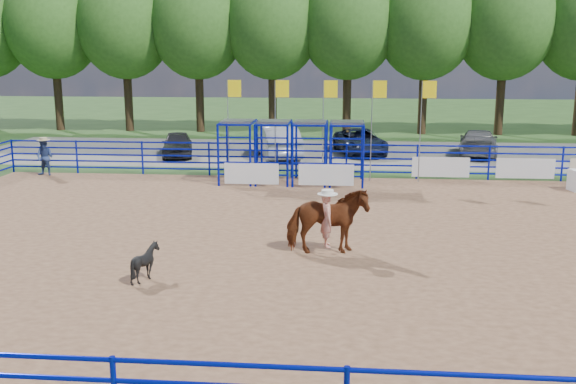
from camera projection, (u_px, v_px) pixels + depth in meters
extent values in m
plane|color=#2F5120|center=(346.00, 246.00, 17.99)|extent=(120.00, 120.00, 0.00)
cube|color=#8C6446|center=(346.00, 246.00, 17.99)|extent=(30.00, 20.00, 0.02)
cube|color=slate|center=(346.00, 153.00, 34.54)|extent=(40.00, 10.00, 0.01)
imported|color=brown|center=(327.00, 221.00, 17.07)|extent=(2.25, 1.28, 1.80)
imported|color=#B22D19|center=(328.00, 193.00, 16.90)|extent=(0.42, 0.58, 1.46)
cylinder|color=white|center=(328.00, 165.00, 16.74)|extent=(0.54, 0.54, 0.12)
imported|color=black|center=(145.00, 262.00, 15.15)|extent=(1.03, 0.99, 0.88)
imported|color=navy|center=(45.00, 157.00, 28.07)|extent=(0.85, 0.70, 1.60)
cylinder|color=tan|center=(43.00, 139.00, 27.90)|extent=(0.56, 0.56, 0.11)
imported|color=black|center=(177.00, 144.00, 33.40)|extent=(2.31, 3.98, 1.27)
imported|color=gray|center=(278.00, 142.00, 32.94)|extent=(3.01, 5.27, 1.64)
imported|color=black|center=(360.00, 142.00, 34.22)|extent=(3.14, 5.09, 1.32)
imported|color=#565659|center=(478.00, 143.00, 33.61)|extent=(2.78, 5.00, 1.37)
cube|color=white|center=(252.00, 174.00, 25.77)|extent=(2.20, 0.04, 0.85)
cube|color=white|center=(326.00, 175.00, 25.51)|extent=(2.20, 0.04, 0.85)
cube|color=white|center=(441.00, 167.00, 27.22)|extent=(2.40, 0.04, 0.85)
cube|color=white|center=(525.00, 168.00, 26.92)|extent=(2.40, 0.04, 0.85)
cylinder|color=#3F2B19|center=(58.00, 95.00, 44.53)|extent=(0.56, 0.56, 4.80)
ellipsoid|color=#2C561C|center=(52.00, 19.00, 43.43)|extent=(6.40, 6.40, 7.36)
cylinder|color=#3F2B19|center=(128.00, 96.00, 44.09)|extent=(0.56, 0.56, 4.80)
ellipsoid|color=#2C561C|center=(124.00, 18.00, 43.00)|extent=(6.40, 6.40, 7.36)
cylinder|color=#3F2B19|center=(200.00, 96.00, 43.66)|extent=(0.56, 0.56, 4.80)
ellipsoid|color=#2C561C|center=(197.00, 18.00, 42.56)|extent=(6.40, 6.40, 7.36)
cylinder|color=#3F2B19|center=(273.00, 97.00, 43.22)|extent=(0.56, 0.56, 4.80)
ellipsoid|color=#2C561C|center=(272.00, 18.00, 42.13)|extent=(6.40, 6.40, 7.36)
cylinder|color=#3F2B19|center=(347.00, 97.00, 42.79)|extent=(0.56, 0.56, 4.80)
ellipsoid|color=#2C561C|center=(348.00, 17.00, 41.69)|extent=(6.40, 6.40, 7.36)
cylinder|color=#3F2B19|center=(423.00, 98.00, 42.35)|extent=(0.56, 0.56, 4.80)
ellipsoid|color=#2C561C|center=(426.00, 17.00, 41.26)|extent=(6.40, 6.40, 7.36)
cylinder|color=#3F2B19|center=(500.00, 98.00, 41.92)|extent=(0.56, 0.56, 4.80)
ellipsoid|color=#2C561C|center=(506.00, 17.00, 40.82)|extent=(6.40, 6.40, 7.36)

